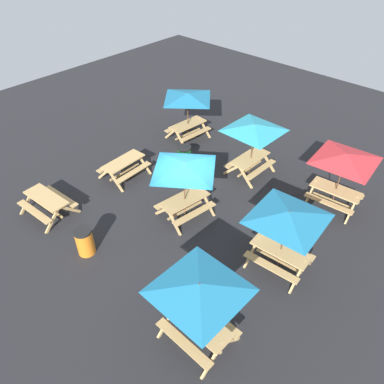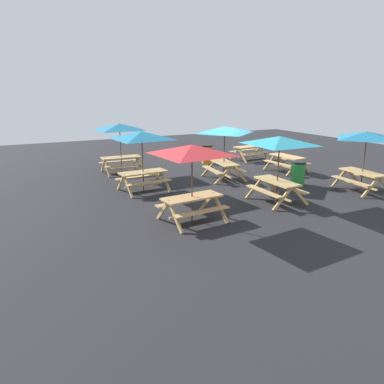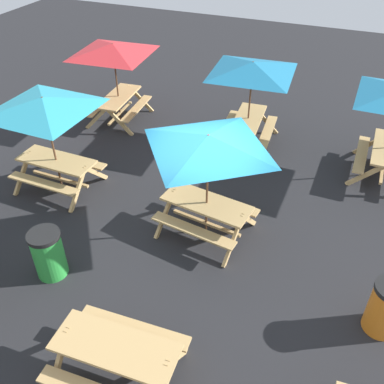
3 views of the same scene
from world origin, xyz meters
The scene contains 7 objects.
ground_plane centered at (0.00, 0.00, 0.00)m, with size 31.49×31.49×0.00m, color #232326.
picnic_table_0 centered at (-0.07, 3.49, 0.56)m, with size 1.86×1.61×0.81m.
picnic_table_1 centered at (4.03, -3.71, 1.99)m, with size 2.82×2.82×2.34m.
picnic_table_2 centered at (-0.13, 0.00, 1.99)m, with size 2.26×2.26×2.34m.
picnic_table_3 centered at (0.11, -3.81, 1.99)m, with size 2.82×2.82×2.34m.
picnic_table_6 centered at (3.62, -0.18, 1.99)m, with size 2.83×2.83×2.34m.
trash_bin_green centered at (2.13, 2.16, 0.49)m, with size 0.59×0.59×0.98m.
Camera 3 is at (-2.36, 6.28, 6.07)m, focal length 40.00 mm.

